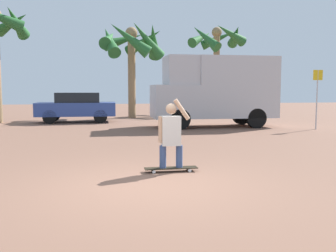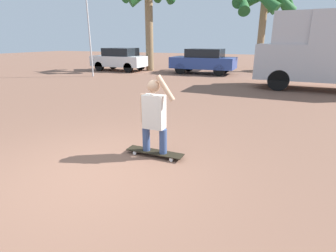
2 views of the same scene
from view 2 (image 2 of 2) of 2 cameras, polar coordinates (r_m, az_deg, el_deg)
The scene contains 8 objects.
ground_plane at distance 4.51m, azimuth -16.92°, elevation -10.30°, with size 80.00×80.00×0.00m, color brown.
skateboard at distance 4.98m, azimuth -2.90°, elevation -5.72°, with size 1.12×0.25×0.09m.
person_skateboarder at distance 4.73m, azimuth -3.05°, elevation 2.73°, with size 0.67×0.23×1.45m.
camper_van at distance 13.32m, azimuth 32.03°, elevation 14.08°, with size 5.65×2.10×3.22m.
parked_car_blue at distance 17.58m, azimuth 7.74°, elevation 13.92°, with size 4.07×1.85×1.57m.
parked_car_white at distance 19.56m, azimuth -10.39°, elevation 14.18°, with size 3.84×1.89×1.57m.
palm_tree_center_background at distance 19.82m, azimuth 20.26°, elevation 24.33°, with size 4.17×4.37×5.79m.
flagpole at distance 16.69m, azimuth -16.99°, elevation 23.63°, with size 1.01×0.12×6.75m.
Camera 2 is at (2.68, -2.96, 2.09)m, focal length 28.00 mm.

